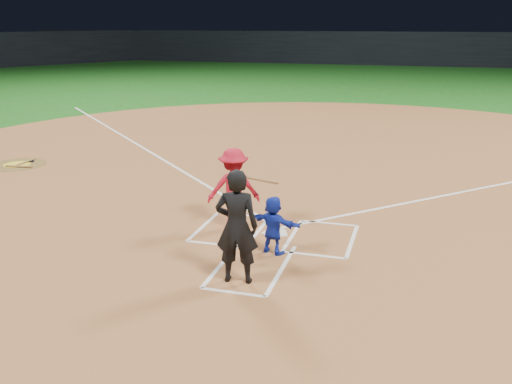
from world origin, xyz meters
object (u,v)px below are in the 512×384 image
(home_plate, at_px, (275,233))
(catcher, at_px, (273,225))
(umpire, at_px, (237,226))
(batter_at_plate, at_px, (234,188))
(on_deck_circle, at_px, (17,164))

(home_plate, height_order, catcher, catcher)
(home_plate, height_order, umpire, umpire)
(home_plate, distance_m, batter_at_plate, 1.28)
(home_plate, bearing_deg, batter_at_plate, -8.48)
(home_plate, relative_size, on_deck_circle, 0.35)
(catcher, height_order, umpire, umpire)
(batter_at_plate, bearing_deg, on_deck_circle, 157.50)
(umpire, relative_size, batter_at_plate, 1.14)
(catcher, xyz_separation_m, umpire, (-0.28, -1.35, 0.42))
(on_deck_circle, height_order, catcher, catcher)
(home_plate, height_order, on_deck_circle, home_plate)
(umpire, bearing_deg, batter_at_plate, -79.24)
(home_plate, distance_m, umpire, 2.55)
(on_deck_circle, bearing_deg, batter_at_plate, -22.50)
(catcher, relative_size, batter_at_plate, 0.66)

